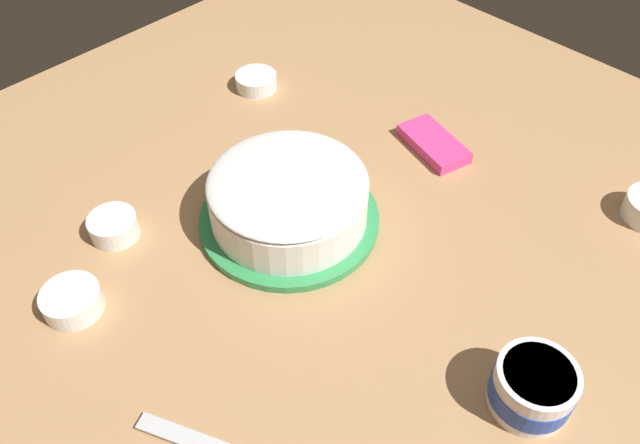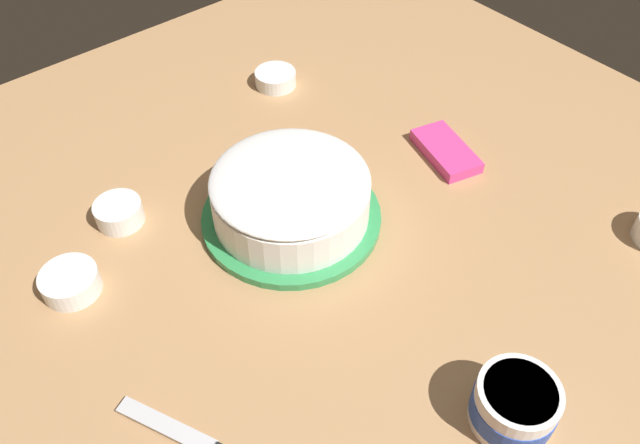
% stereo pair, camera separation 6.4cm
% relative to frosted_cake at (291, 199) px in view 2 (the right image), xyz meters
% --- Properties ---
extents(ground_plane, '(1.54, 1.54, 0.00)m').
position_rel_frosted_cake_xyz_m(ground_plane, '(-0.09, -0.02, -0.05)').
color(ground_plane, tan).
extents(frosted_cake, '(0.29, 0.29, 0.10)m').
position_rel_frosted_cake_xyz_m(frosted_cake, '(0.00, 0.00, 0.00)').
color(frosted_cake, '#339351').
rests_on(frosted_cake, ground_plane).
extents(frosting_tub, '(0.11, 0.11, 0.07)m').
position_rel_frosted_cake_xyz_m(frosting_tub, '(-0.45, 0.00, -0.01)').
color(frosting_tub, white).
rests_on(frosting_tub, ground_plane).
extents(sprinkle_bowl_pink, '(0.08, 0.08, 0.03)m').
position_rel_frosted_cake_xyz_m(sprinkle_bowl_pink, '(0.32, -0.21, -0.03)').
color(sprinkle_bowl_pink, white).
rests_on(sprinkle_bowl_pink, ground_plane).
extents(sprinkle_bowl_blue, '(0.08, 0.08, 0.04)m').
position_rel_frosted_cake_xyz_m(sprinkle_bowl_blue, '(0.18, 0.21, -0.03)').
color(sprinkle_bowl_blue, white).
rests_on(sprinkle_bowl_blue, ground_plane).
extents(sprinkle_bowl_rainbow, '(0.09, 0.09, 0.03)m').
position_rel_frosted_cake_xyz_m(sprinkle_bowl_rainbow, '(0.10, 0.34, -0.03)').
color(sprinkle_bowl_rainbow, white).
rests_on(sprinkle_bowl_rainbow, ground_plane).
extents(candy_box_lower, '(0.15, 0.10, 0.02)m').
position_rel_frosted_cake_xyz_m(candy_box_lower, '(-0.05, -0.31, -0.04)').
color(candy_box_lower, '#E53D8E').
rests_on(candy_box_lower, ground_plane).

